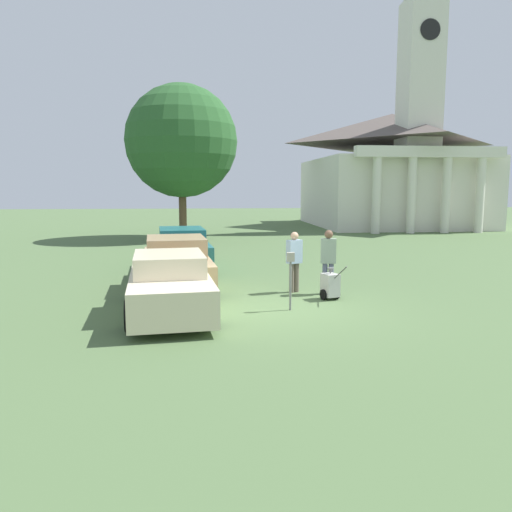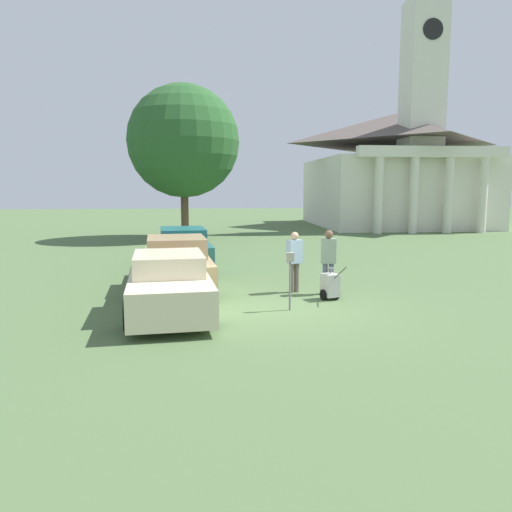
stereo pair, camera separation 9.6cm
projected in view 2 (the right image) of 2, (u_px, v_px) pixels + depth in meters
ground_plane at (282, 308)px, 12.21m from camera, size 120.00×120.00×0.00m
parked_car_cream at (169, 284)px, 11.81m from camera, size 2.29×5.05×1.43m
parked_car_tan at (176, 264)px, 14.67m from camera, size 2.37×5.03×1.52m
parked_car_teal at (183, 249)px, 18.31m from camera, size 2.31×5.45×1.48m
parking_meter at (290, 270)px, 11.92m from camera, size 0.18×0.09×1.40m
person_worker at (294, 258)px, 13.98m from camera, size 0.47×0.38×1.71m
person_supervisor at (328, 258)px, 13.76m from camera, size 0.46×0.31×1.78m
equipment_cart at (330, 285)px, 13.16m from camera, size 0.53×1.00×1.00m
church at (395, 163)px, 38.24m from camera, size 11.90×13.74×21.23m
shade_tree at (183, 141)px, 28.45m from camera, size 6.39×6.39×8.76m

